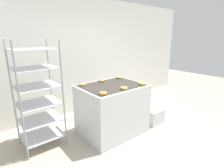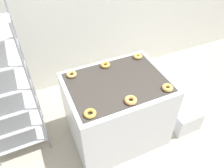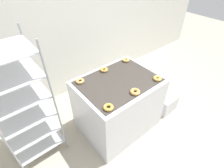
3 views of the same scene
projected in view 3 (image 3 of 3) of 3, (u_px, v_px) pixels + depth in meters
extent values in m
plane|color=#B2A893|center=(147.00, 152.00, 2.72)|extent=(14.00, 14.00, 0.00)
cube|color=silver|center=(68.00, 26.00, 3.13)|extent=(8.00, 0.05, 2.80)
cube|color=silver|center=(118.00, 105.00, 2.85)|extent=(1.21, 0.94, 0.98)
cube|color=#38332D|center=(119.00, 81.00, 2.54)|extent=(1.11, 0.82, 0.01)
cube|color=#262628|center=(153.00, 101.00, 2.64)|extent=(0.12, 0.07, 0.10)
cylinder|color=gray|center=(0.00, 134.00, 1.90)|extent=(0.02, 0.02, 1.84)
cylinder|color=gray|center=(56.00, 107.00, 2.22)|extent=(0.02, 0.02, 1.84)
cylinder|color=gray|center=(39.00, 85.00, 2.57)|extent=(0.02, 0.02, 1.84)
cube|color=silver|center=(38.00, 139.00, 2.69)|extent=(0.65, 0.57, 0.01)
cube|color=silver|center=(32.00, 127.00, 2.50)|extent=(0.65, 0.57, 0.01)
cube|color=silver|center=(26.00, 113.00, 2.32)|extent=(0.65, 0.57, 0.01)
cube|color=silver|center=(18.00, 96.00, 2.13)|extent=(0.65, 0.57, 0.01)
cube|color=silver|center=(9.00, 76.00, 1.94)|extent=(0.65, 0.57, 0.01)
cube|color=silver|center=(165.00, 102.00, 3.36)|extent=(0.40, 0.34, 0.32)
torus|color=gold|center=(108.00, 107.00, 2.10)|extent=(0.13, 0.13, 0.04)
torus|color=#DD974E|center=(135.00, 92.00, 2.32)|extent=(0.14, 0.14, 0.05)
torus|color=tan|center=(157.00, 78.00, 2.55)|extent=(0.13, 0.13, 0.04)
torus|color=tan|center=(80.00, 81.00, 2.50)|extent=(0.12, 0.12, 0.04)
torus|color=gold|center=(104.00, 70.00, 2.73)|extent=(0.12, 0.12, 0.04)
torus|color=gold|center=(126.00, 60.00, 2.96)|extent=(0.12, 0.12, 0.04)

